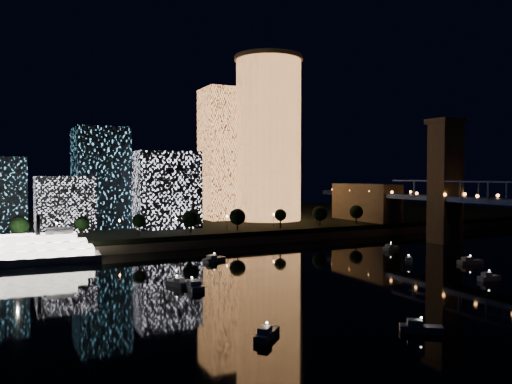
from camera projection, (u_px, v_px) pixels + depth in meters
ground at (414, 282)px, 128.48m from camera, size 520.00×520.00×0.00m
far_bank at (200, 221)px, 271.46m from camera, size 420.00×160.00×5.00m
seawall at (266, 239)px, 201.75m from camera, size 420.00×6.00×3.00m
tower_cylindrical at (269, 138)px, 247.81m from camera, size 34.00×34.00×80.93m
tower_rectangular at (223, 154)px, 253.50m from camera, size 20.74×20.74×65.99m
midrise_blocks at (94, 188)px, 208.95m from camera, size 87.96×38.79×42.54m
riverboat at (8, 252)px, 151.08m from camera, size 52.78×14.42×15.72m
motorboats at (356, 276)px, 131.76m from camera, size 96.74×88.56×2.78m
esplanade_trees at (204, 218)px, 195.87m from camera, size 165.99×6.71×8.86m
street_lamps at (176, 222)px, 197.05m from camera, size 132.70×0.70×5.65m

